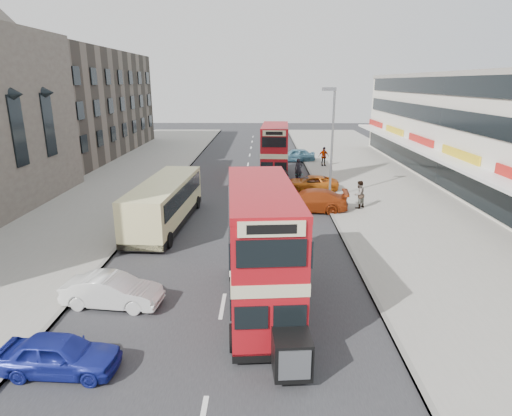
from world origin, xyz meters
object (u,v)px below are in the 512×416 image
(car_right_a, at_px, (309,200))
(car_right_b, at_px, (310,183))
(car_left_front, at_px, (112,291))
(car_left_near, at_px, (60,354))
(pedestrian_near, at_px, (359,194))
(cyclist, at_px, (298,175))
(bus_second, at_px, (275,151))
(car_right_c, at_px, (295,155))
(pedestrian_far, at_px, (324,156))
(bus_main, at_px, (262,248))
(street_lamp, at_px, (331,135))
(coach, at_px, (165,201))

(car_right_a, distance_m, car_right_b, 5.65)
(car_right_b, bearing_deg, car_left_front, -26.80)
(car_left_near, bearing_deg, car_right_a, -25.89)
(car_right_a, relative_size, pedestrian_near, 2.69)
(car_right_a, bearing_deg, car_left_front, -29.63)
(car_right_a, distance_m, cyclist, 8.04)
(bus_second, distance_m, car_right_b, 5.93)
(car_right_c, bearing_deg, pedestrian_far, 39.72)
(pedestrian_near, bearing_deg, bus_main, 24.92)
(street_lamp, xyz_separation_m, bus_main, (-4.99, -16.07, -2.31))
(car_left_near, distance_m, car_right_a, 19.32)
(street_lamp, relative_size, bus_second, 0.95)
(bus_main, distance_m, car_left_near, 7.46)
(car_left_near, relative_size, pedestrian_near, 1.85)
(bus_second, height_order, car_left_near, bus_second)
(car_left_front, height_order, pedestrian_far, pedestrian_far)
(coach, distance_m, car_left_near, 13.87)
(car_left_front, bearing_deg, car_right_a, -28.30)
(car_right_c, relative_size, pedestrian_near, 2.22)
(car_left_front, height_order, cyclist, cyclist)
(coach, bearing_deg, car_right_c, 69.71)
(pedestrian_far, bearing_deg, street_lamp, -111.04)
(bus_main, relative_size, pedestrian_near, 4.47)
(car_right_b, xyz_separation_m, cyclist, (-0.77, 2.43, 0.12))
(car_left_near, height_order, car_right_c, car_right_c)
(bus_main, xyz_separation_m, car_left_near, (-6.06, -3.93, -1.87))
(bus_main, bearing_deg, coach, -63.73)
(bus_second, relative_size, coach, 0.87)
(car_right_b, bearing_deg, coach, -47.43)
(pedestrian_near, height_order, pedestrian_far, pedestrian_far)
(pedestrian_far, bearing_deg, coach, -138.10)
(car_left_near, bearing_deg, pedestrian_near, -33.52)
(street_lamp, height_order, pedestrian_far, street_lamp)
(cyclist, bearing_deg, car_right_c, 83.47)
(car_left_near, bearing_deg, car_right_c, -12.42)
(street_lamp, bearing_deg, cyclist, 110.56)
(pedestrian_near, distance_m, pedestrian_far, 15.34)
(bus_second, height_order, car_right_b, bus_second)
(car_left_front, relative_size, car_right_b, 0.87)
(car_right_b, bearing_deg, street_lamp, 24.11)
(bus_main, distance_m, car_right_b, 19.12)
(car_left_front, height_order, car_right_a, car_right_a)
(coach, bearing_deg, car_right_b, 45.02)
(street_lamp, relative_size, coach, 0.83)
(coach, relative_size, car_left_near, 2.75)
(coach, height_order, pedestrian_far, coach)
(bus_main, relative_size, car_right_b, 1.94)
(pedestrian_near, bearing_deg, car_right_c, -119.43)
(car_right_a, bearing_deg, pedestrian_near, 100.52)
(car_right_c, bearing_deg, bus_second, -18.34)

